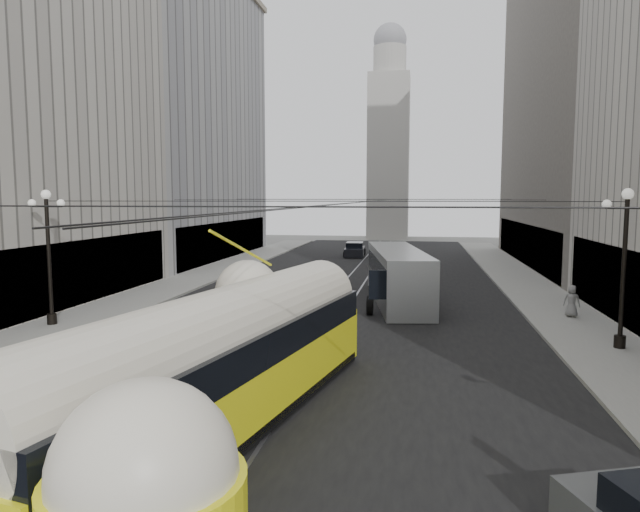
% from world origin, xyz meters
% --- Properties ---
extents(road, '(20.00, 85.00, 0.02)m').
position_xyz_m(road, '(0.00, 32.50, 0.00)').
color(road, black).
rests_on(road, ground).
extents(sidewalk_left, '(4.00, 72.00, 0.15)m').
position_xyz_m(sidewalk_left, '(-12.00, 36.00, 0.07)').
color(sidewalk_left, gray).
rests_on(sidewalk_left, ground).
extents(sidewalk_right, '(4.00, 72.00, 0.15)m').
position_xyz_m(sidewalk_right, '(12.00, 36.00, 0.07)').
color(sidewalk_right, gray).
rests_on(sidewalk_right, ground).
extents(rail_left, '(0.12, 85.00, 0.04)m').
position_xyz_m(rail_left, '(-0.75, 32.50, 0.00)').
color(rail_left, gray).
rests_on(rail_left, ground).
extents(rail_right, '(0.12, 85.00, 0.04)m').
position_xyz_m(rail_right, '(0.75, 32.50, 0.00)').
color(rail_right, gray).
rests_on(rail_right, ground).
extents(building_left_far, '(12.60, 28.60, 28.60)m').
position_xyz_m(building_left_far, '(-19.99, 48.00, 14.31)').
color(building_left_far, '#999999').
rests_on(building_left_far, ground).
extents(building_right_far, '(12.60, 32.60, 32.60)m').
position_xyz_m(building_right_far, '(20.00, 48.00, 16.31)').
color(building_right_far, '#514C47').
rests_on(building_right_far, ground).
extents(distant_tower, '(6.00, 6.00, 31.36)m').
position_xyz_m(distant_tower, '(0.00, 80.00, 14.97)').
color(distant_tower, '#B2AFA8').
rests_on(distant_tower, ground).
extents(lamppost_left_mid, '(1.86, 0.44, 6.37)m').
position_xyz_m(lamppost_left_mid, '(-12.60, 18.00, 3.74)').
color(lamppost_left_mid, black).
rests_on(lamppost_left_mid, sidewalk_left).
extents(lamppost_right_mid, '(1.86, 0.44, 6.37)m').
position_xyz_m(lamppost_right_mid, '(12.60, 18.00, 3.74)').
color(lamppost_right_mid, black).
rests_on(lamppost_right_mid, sidewalk_right).
extents(catenary, '(25.00, 72.00, 0.23)m').
position_xyz_m(catenary, '(0.12, 31.49, 5.88)').
color(catenary, black).
rests_on(catenary, ground).
extents(streetcar, '(5.68, 17.04, 3.80)m').
position_xyz_m(streetcar, '(-0.50, 7.86, 1.86)').
color(streetcar, yellow).
rests_on(streetcar, ground).
extents(city_bus, '(4.46, 12.56, 3.11)m').
position_xyz_m(city_bus, '(3.38, 27.51, 1.71)').
color(city_bus, '#9DA0A2').
rests_on(city_bus, ground).
extents(sedan_white_far, '(2.28, 4.19, 1.25)m').
position_xyz_m(sedan_white_far, '(4.78, 40.53, 0.57)').
color(sedan_white_far, silver).
rests_on(sedan_white_far, ground).
extents(sedan_dark_far, '(2.20, 4.82, 1.49)m').
position_xyz_m(sedan_dark_far, '(-2.00, 53.15, 0.68)').
color(sedan_dark_far, black).
rests_on(sedan_dark_far, ground).
extents(pedestrian_sidewalk_right, '(0.89, 0.69, 1.62)m').
position_xyz_m(pedestrian_sidewalk_right, '(12.25, 23.98, 0.96)').
color(pedestrian_sidewalk_right, slate).
rests_on(pedestrian_sidewalk_right, sidewalk_right).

